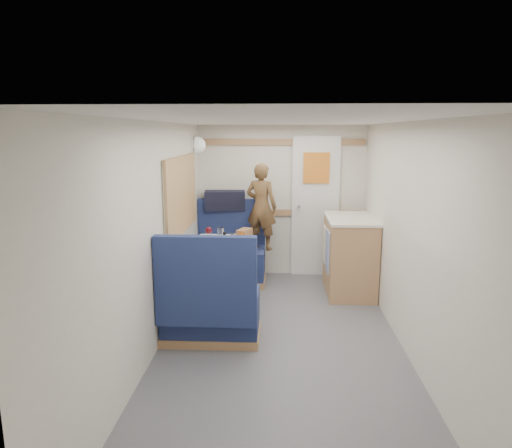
# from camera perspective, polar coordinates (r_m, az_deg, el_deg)

# --- Properties ---
(floor) EXTENTS (4.50, 4.50, 0.00)m
(floor) POSITION_cam_1_polar(r_m,az_deg,el_deg) (4.24, 3.10, -15.33)
(floor) COLOR #515156
(floor) RESTS_ON ground
(ceiling) EXTENTS (4.50, 4.50, 0.00)m
(ceiling) POSITION_cam_1_polar(r_m,az_deg,el_deg) (3.79, 3.43, 12.79)
(ceiling) COLOR silver
(ceiling) RESTS_ON wall_back
(wall_back) EXTENTS (2.20, 0.02, 2.00)m
(wall_back) POSITION_cam_1_polar(r_m,az_deg,el_deg) (6.11, 3.18, 2.86)
(wall_back) COLOR silver
(wall_back) RESTS_ON floor
(wall_left) EXTENTS (0.02, 4.50, 2.00)m
(wall_left) POSITION_cam_1_polar(r_m,az_deg,el_deg) (4.04, -12.54, -1.84)
(wall_left) COLOR silver
(wall_left) RESTS_ON floor
(wall_right) EXTENTS (0.02, 4.50, 2.00)m
(wall_right) POSITION_cam_1_polar(r_m,az_deg,el_deg) (4.05, 19.01, -2.16)
(wall_right) COLOR silver
(wall_right) RESTS_ON floor
(oak_trim_low) EXTENTS (2.15, 0.02, 0.08)m
(oak_trim_low) POSITION_cam_1_polar(r_m,az_deg,el_deg) (6.11, 3.17, 1.44)
(oak_trim_low) COLOR #A97E4C
(oak_trim_low) RESTS_ON wall_back
(oak_trim_high) EXTENTS (2.15, 0.02, 0.08)m
(oak_trim_high) POSITION_cam_1_polar(r_m,az_deg,el_deg) (6.02, 3.27, 10.19)
(oak_trim_high) COLOR #A97E4C
(oak_trim_high) RESTS_ON wall_back
(side_window) EXTENTS (0.04, 1.30, 0.72)m
(side_window) POSITION_cam_1_polar(r_m,az_deg,el_deg) (4.95, -9.39, 3.63)
(side_window) COLOR #A7B499
(side_window) RESTS_ON wall_left
(rear_door) EXTENTS (0.62, 0.12, 1.86)m
(rear_door) POSITION_cam_1_polar(r_m,az_deg,el_deg) (6.10, 7.41, 2.50)
(rear_door) COLOR white
(rear_door) RESTS_ON wall_back
(dinette_table) EXTENTS (0.62, 0.92, 0.72)m
(dinette_table) POSITION_cam_1_polar(r_m,az_deg,el_deg) (5.01, -4.31, -4.14)
(dinette_table) COLOR white
(dinette_table) RESTS_ON floor
(bench_far) EXTENTS (0.90, 0.59, 1.05)m
(bench_far) POSITION_cam_1_polar(r_m,az_deg,el_deg) (5.91, -3.22, -4.38)
(bench_far) COLOR #18224F
(bench_far) RESTS_ON floor
(bench_near) EXTENTS (0.90, 0.59, 1.05)m
(bench_near) POSITION_cam_1_polar(r_m,az_deg,el_deg) (4.29, -5.73, -10.67)
(bench_near) COLOR #18224F
(bench_near) RESTS_ON floor
(ledge) EXTENTS (0.90, 0.14, 0.04)m
(ledge) POSITION_cam_1_polar(r_m,az_deg,el_deg) (6.03, -3.02, 1.59)
(ledge) COLOR #A97E4C
(ledge) RESTS_ON bench_far
(dome_light) EXTENTS (0.20, 0.20, 0.20)m
(dome_light) POSITION_cam_1_polar(r_m,az_deg,el_deg) (5.73, -7.33, 9.75)
(dome_light) COLOR white
(dome_light) RESTS_ON wall_left
(galley_counter) EXTENTS (0.57, 0.92, 0.92)m
(galley_counter) POSITION_cam_1_polar(r_m,az_deg,el_deg) (5.59, 11.56, -3.75)
(galley_counter) COLOR #A97E4C
(galley_counter) RESTS_ON floor
(person) EXTENTS (0.46, 0.38, 1.09)m
(person) POSITION_cam_1_polar(r_m,az_deg,el_deg) (5.69, 0.67, 2.19)
(person) COLOR brown
(person) RESTS_ON bench_far
(duffel_bag) EXTENTS (0.55, 0.31, 0.25)m
(duffel_bag) POSITION_cam_1_polar(r_m,az_deg,el_deg) (6.02, -3.91, 2.97)
(duffel_bag) COLOR black
(duffel_bag) RESTS_ON ledge
(tray) EXTENTS (0.35, 0.41, 0.02)m
(tray) POSITION_cam_1_polar(r_m,az_deg,el_deg) (4.60, -3.07, -3.45)
(tray) COLOR silver
(tray) RESTS_ON dinette_table
(orange_fruit) EXTENTS (0.07, 0.07, 0.07)m
(orange_fruit) POSITION_cam_1_polar(r_m,az_deg,el_deg) (4.84, -2.56, -2.16)
(orange_fruit) COLOR #E9570A
(orange_fruit) RESTS_ON tray
(cheese_block) EXTENTS (0.11, 0.09, 0.04)m
(cheese_block) POSITION_cam_1_polar(r_m,az_deg,el_deg) (4.62, -3.16, -3.03)
(cheese_block) COLOR #F2E68C
(cheese_block) RESTS_ON tray
(wine_glass) EXTENTS (0.08, 0.08, 0.17)m
(wine_glass) POSITION_cam_1_polar(r_m,az_deg,el_deg) (5.03, -5.93, -0.86)
(wine_glass) COLOR white
(wine_glass) RESTS_ON dinette_table
(tumbler_left) EXTENTS (0.07, 0.07, 0.11)m
(tumbler_left) POSITION_cam_1_polar(r_m,az_deg,el_deg) (4.61, -6.11, -2.88)
(tumbler_left) COLOR white
(tumbler_left) RESTS_ON dinette_table
(tumbler_mid) EXTENTS (0.07, 0.07, 0.12)m
(tumbler_mid) POSITION_cam_1_polar(r_m,az_deg,el_deg) (5.23, -4.44, -1.09)
(tumbler_mid) COLOR white
(tumbler_mid) RESTS_ON dinette_table
(tumbler_right) EXTENTS (0.06, 0.06, 0.10)m
(tumbler_right) POSITION_cam_1_polar(r_m,az_deg,el_deg) (4.97, -2.85, -1.80)
(tumbler_right) COLOR white
(tumbler_right) RESTS_ON dinette_table
(beer_glass) EXTENTS (0.06, 0.06, 0.10)m
(beer_glass) POSITION_cam_1_polar(r_m,az_deg,el_deg) (5.07, -1.79, -1.58)
(beer_glass) COLOR #954B15
(beer_glass) RESTS_ON dinette_table
(pepper_grinder) EXTENTS (0.04, 0.04, 0.09)m
(pepper_grinder) POSITION_cam_1_polar(r_m,az_deg,el_deg) (5.11, -3.96, -1.52)
(pepper_grinder) COLOR black
(pepper_grinder) RESTS_ON dinette_table
(salt_grinder) EXTENTS (0.04, 0.04, 0.10)m
(salt_grinder) POSITION_cam_1_polar(r_m,az_deg,el_deg) (4.81, -3.76, -2.30)
(salt_grinder) COLOR silver
(salt_grinder) RESTS_ON dinette_table
(bread_loaf) EXTENTS (0.18, 0.25, 0.09)m
(bread_loaf) POSITION_cam_1_polar(r_m,az_deg,el_deg) (5.25, -1.47, -1.14)
(bread_loaf) COLOR olive
(bread_loaf) RESTS_ON dinette_table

